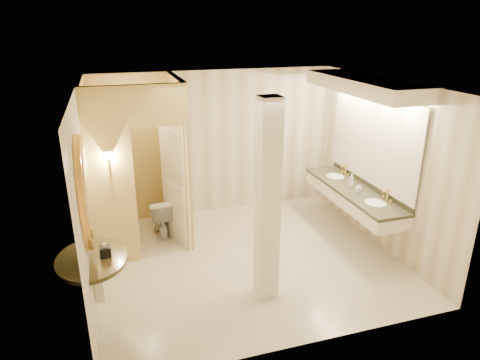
# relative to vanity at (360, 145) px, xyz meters

# --- Properties ---
(floor) EXTENTS (4.50, 4.50, 0.00)m
(floor) POSITION_rel_vanity_xyz_m (-1.98, -0.24, -1.63)
(floor) COLOR beige
(floor) RESTS_ON ground
(ceiling) EXTENTS (4.50, 4.50, 0.00)m
(ceiling) POSITION_rel_vanity_xyz_m (-1.98, -0.24, 1.07)
(ceiling) COLOR silver
(ceiling) RESTS_ON wall_back
(wall_back) EXTENTS (4.50, 0.02, 2.70)m
(wall_back) POSITION_rel_vanity_xyz_m (-1.98, 1.76, -0.28)
(wall_back) COLOR beige
(wall_back) RESTS_ON floor
(wall_front) EXTENTS (4.50, 0.02, 2.70)m
(wall_front) POSITION_rel_vanity_xyz_m (-1.98, -2.24, -0.28)
(wall_front) COLOR beige
(wall_front) RESTS_ON floor
(wall_left) EXTENTS (0.02, 4.00, 2.70)m
(wall_left) POSITION_rel_vanity_xyz_m (-4.23, -0.24, -0.28)
(wall_left) COLOR beige
(wall_left) RESTS_ON floor
(wall_right) EXTENTS (0.02, 4.00, 2.70)m
(wall_right) POSITION_rel_vanity_xyz_m (0.27, -0.24, -0.28)
(wall_right) COLOR beige
(wall_right) RESTS_ON floor
(toilet_closet) EXTENTS (1.50, 1.55, 2.70)m
(toilet_closet) POSITION_rel_vanity_xyz_m (-3.10, 0.73, -0.24)
(toilet_closet) COLOR #F2DC7E
(toilet_closet) RESTS_ON floor
(wall_sconce) EXTENTS (0.14, 0.14, 0.42)m
(wall_sconce) POSITION_rel_vanity_xyz_m (-3.90, 0.19, 0.10)
(wall_sconce) COLOR gold
(wall_sconce) RESTS_ON toilet_closet
(vanity) EXTENTS (0.75, 2.52, 2.09)m
(vanity) POSITION_rel_vanity_xyz_m (0.00, 0.00, 0.00)
(vanity) COLOR white
(vanity) RESTS_ON floor
(console_shelf) EXTENTS (1.04, 1.04, 1.97)m
(console_shelf) POSITION_rel_vanity_xyz_m (-4.19, -1.06, -0.28)
(console_shelf) COLOR black
(console_shelf) RESTS_ON floor
(pillar) EXTENTS (0.27, 0.27, 2.70)m
(pillar) POSITION_rel_vanity_xyz_m (-2.03, -1.17, -0.28)
(pillar) COLOR white
(pillar) RESTS_ON floor
(tissue_box) EXTENTS (0.13, 0.13, 0.13)m
(tissue_box) POSITION_rel_vanity_xyz_m (-4.05, -1.07, -0.69)
(tissue_box) COLOR black
(tissue_box) RESTS_ON console_shelf
(toilet) EXTENTS (0.40, 0.68, 0.68)m
(toilet) POSITION_rel_vanity_xyz_m (-3.17, 0.99, -1.29)
(toilet) COLOR white
(toilet) RESTS_ON floor
(soap_bottle_a) EXTENTS (0.07, 0.07, 0.14)m
(soap_bottle_a) POSITION_rel_vanity_xyz_m (-0.09, -0.19, -0.68)
(soap_bottle_a) COLOR beige
(soap_bottle_a) RESTS_ON vanity
(soap_bottle_b) EXTENTS (0.12, 0.12, 0.12)m
(soap_bottle_b) POSITION_rel_vanity_xyz_m (-0.02, -0.13, -0.69)
(soap_bottle_b) COLOR silver
(soap_bottle_b) RESTS_ON vanity
(soap_bottle_c) EXTENTS (0.12, 0.12, 0.23)m
(soap_bottle_c) POSITION_rel_vanity_xyz_m (-0.04, 0.09, -0.64)
(soap_bottle_c) COLOR #C6B28C
(soap_bottle_c) RESTS_ON vanity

